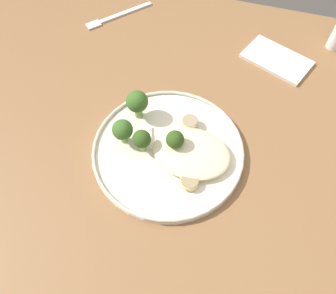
% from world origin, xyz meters
% --- Properties ---
extents(ground, '(6.00, 6.00, 0.00)m').
position_xyz_m(ground, '(0.00, 0.00, 0.00)').
color(ground, '#47423D').
extents(wooden_dining_table, '(1.40, 1.00, 0.74)m').
position_xyz_m(wooden_dining_table, '(0.00, 0.00, 0.66)').
color(wooden_dining_table, brown).
rests_on(wooden_dining_table, ground).
extents(dinner_plate, '(0.29, 0.29, 0.02)m').
position_xyz_m(dinner_plate, '(-0.04, -0.01, 0.75)').
color(dinner_plate, beige).
rests_on(dinner_plate, wooden_dining_table).
extents(noodle_bed, '(0.15, 0.11, 0.02)m').
position_xyz_m(noodle_bed, '(0.01, -0.01, 0.76)').
color(noodle_bed, beige).
rests_on(noodle_bed, dinner_plate).
extents(seared_scallop_right_edge, '(0.03, 0.03, 0.02)m').
position_xyz_m(seared_scallop_right_edge, '(-0.01, -0.03, 0.76)').
color(seared_scallop_right_edge, '#DBB77A').
rests_on(seared_scallop_right_edge, dinner_plate).
extents(seared_scallop_center_golden, '(0.02, 0.02, 0.01)m').
position_xyz_m(seared_scallop_center_golden, '(0.02, 0.02, 0.76)').
color(seared_scallop_center_golden, beige).
rests_on(seared_scallop_center_golden, dinner_plate).
extents(seared_scallop_tilted_round, '(0.03, 0.03, 0.02)m').
position_xyz_m(seared_scallop_tilted_round, '(0.00, -0.01, 0.76)').
color(seared_scallop_tilted_round, beige).
rests_on(seared_scallop_tilted_round, dinner_plate).
extents(seared_scallop_rear_pale, '(0.03, 0.03, 0.01)m').
position_xyz_m(seared_scallop_rear_pale, '(0.02, -0.07, 0.76)').
color(seared_scallop_rear_pale, '#E5C689').
rests_on(seared_scallop_rear_pale, dinner_plate).
extents(seared_scallop_half_hidden, '(0.03, 0.03, 0.02)m').
position_xyz_m(seared_scallop_half_hidden, '(-0.01, 0.05, 0.76)').
color(seared_scallop_half_hidden, beige).
rests_on(seared_scallop_half_hidden, dinner_plate).
extents(broccoli_floret_small_sprig, '(0.04, 0.04, 0.06)m').
position_xyz_m(broccoli_floret_small_sprig, '(-0.12, -0.02, 0.79)').
color(broccoli_floret_small_sprig, '#89A356').
rests_on(broccoli_floret_small_sprig, dinner_plate).
extents(broccoli_floret_center_pile, '(0.04, 0.04, 0.07)m').
position_xyz_m(broccoli_floret_center_pile, '(-0.12, 0.05, 0.79)').
color(broccoli_floret_center_pile, '#7A994C').
rests_on(broccoli_floret_center_pile, dinner_plate).
extents(broccoli_floret_right_tilted, '(0.03, 0.03, 0.06)m').
position_xyz_m(broccoli_floret_right_tilted, '(-0.02, -0.01, 0.79)').
color(broccoli_floret_right_tilted, '#7A994C').
rests_on(broccoli_floret_right_tilted, dinner_plate).
extents(broccoli_floret_beside_noodles, '(0.03, 0.03, 0.05)m').
position_xyz_m(broccoli_floret_beside_noodles, '(-0.08, -0.03, 0.78)').
color(broccoli_floret_beside_noodles, '#89A356').
rests_on(broccoli_floret_beside_noodles, dinner_plate).
extents(onion_sliver_long_sliver, '(0.01, 0.06, 0.00)m').
position_xyz_m(onion_sliver_long_sliver, '(-0.04, -0.02, 0.75)').
color(onion_sliver_long_sliver, silver).
rests_on(onion_sliver_long_sliver, dinner_plate).
extents(onion_sliver_short_strip, '(0.02, 0.05, 0.00)m').
position_xyz_m(onion_sliver_short_strip, '(-0.08, 0.00, 0.75)').
color(onion_sliver_short_strip, silver).
rests_on(onion_sliver_short_strip, dinner_plate).
extents(dinner_fork, '(0.14, 0.15, 0.00)m').
position_xyz_m(dinner_fork, '(-0.28, 0.34, 0.74)').
color(dinner_fork, silver).
rests_on(dinner_fork, wooden_dining_table).
extents(folded_napkin, '(0.17, 0.14, 0.01)m').
position_xyz_m(folded_napkin, '(0.13, 0.30, 0.74)').
color(folded_napkin, silver).
rests_on(folded_napkin, wooden_dining_table).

